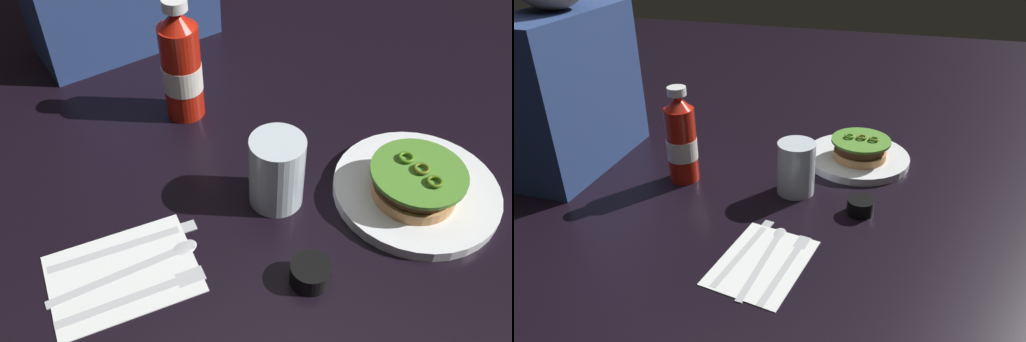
% 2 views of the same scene
% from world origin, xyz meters
% --- Properties ---
extents(ground_plane, '(3.00, 3.00, 0.00)m').
position_xyz_m(ground_plane, '(0.00, 0.00, 0.00)').
color(ground_plane, black).
extents(dinner_plate, '(0.24, 0.24, 0.02)m').
position_xyz_m(dinner_plate, '(0.14, -0.11, 0.01)').
color(dinner_plate, white).
rests_on(dinner_plate, ground_plane).
extents(burger_sandwich, '(0.13, 0.13, 0.05)m').
position_xyz_m(burger_sandwich, '(0.13, -0.11, 0.04)').
color(burger_sandwich, tan).
rests_on(burger_sandwich, dinner_plate).
extents(ketchup_bottle, '(0.07, 0.07, 0.21)m').
position_xyz_m(ketchup_bottle, '(-0.04, 0.25, 0.09)').
color(ketchup_bottle, '#B61A0C').
rests_on(ketchup_bottle, ground_plane).
extents(water_glass, '(0.08, 0.08, 0.11)m').
position_xyz_m(water_glass, '(-0.03, -0.00, 0.06)').
color(water_glass, silver).
rests_on(water_glass, ground_plane).
extents(condiment_cup, '(0.05, 0.05, 0.03)m').
position_xyz_m(condiment_cup, '(-0.07, -0.14, 0.01)').
color(condiment_cup, black).
rests_on(condiment_cup, ground_plane).
extents(napkin, '(0.21, 0.17, 0.00)m').
position_xyz_m(napkin, '(-0.27, 0.00, 0.00)').
color(napkin, white).
rests_on(napkin, ground_plane).
extents(fork_utensil, '(0.19, 0.05, 0.00)m').
position_xyz_m(fork_utensil, '(-0.26, -0.04, 0.00)').
color(fork_utensil, silver).
rests_on(fork_utensil, napkin).
extents(spoon_utensil, '(0.20, 0.04, 0.00)m').
position_xyz_m(spoon_utensil, '(-0.24, -0.00, 0.00)').
color(spoon_utensil, silver).
rests_on(spoon_utensil, napkin).
extents(butter_knife, '(0.20, 0.05, 0.00)m').
position_xyz_m(butter_knife, '(-0.24, 0.04, 0.00)').
color(butter_knife, silver).
rests_on(butter_knife, napkin).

